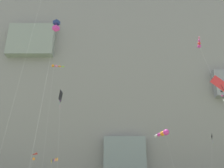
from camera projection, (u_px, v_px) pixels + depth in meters
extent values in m
cube|color=gray|center=(122.00, 80.00, 79.36)|extent=(180.00, 23.47, 67.93)
cube|color=gray|center=(33.00, 42.00, 70.96)|extent=(12.66, 4.10, 9.75)
cube|color=gray|center=(126.00, 158.00, 57.50)|extent=(9.56, 2.57, 9.26)
cube|color=navy|center=(57.00, 23.00, 31.50)|extent=(0.88, 0.88, 0.45)
cube|color=#CC3399|center=(57.00, 28.00, 31.18)|extent=(0.88, 0.88, 0.45)
cylinder|color=black|center=(59.00, 26.00, 31.33)|extent=(0.02, 0.02, 1.21)
cylinder|color=black|center=(55.00, 26.00, 31.34)|extent=(0.02, 0.02, 1.21)
cylinder|color=silver|center=(43.00, 99.00, 24.43)|extent=(0.43, 6.00, 20.09)
cylinder|color=black|center=(55.00, 159.00, 45.70)|extent=(2.08, 3.62, 0.02)
cube|color=yellow|center=(52.00, 161.00, 46.93)|extent=(0.26, 0.41, 0.49)
cube|color=navy|center=(54.00, 161.00, 46.27)|extent=(0.26, 0.41, 0.49)
cube|color=pink|center=(55.00, 160.00, 45.60)|extent=(0.25, 0.40, 0.49)
cube|color=orange|center=(57.00, 160.00, 44.93)|extent=(0.25, 0.40, 0.49)
cube|color=orange|center=(58.00, 159.00, 44.27)|extent=(0.26, 0.40, 0.49)
ellipsoid|color=#CC3399|center=(167.00, 132.00, 42.40)|extent=(1.21, 1.54, 1.06)
ellipsoid|color=orange|center=(163.00, 133.00, 43.89)|extent=(1.03, 1.50, 0.88)
ellipsoid|color=#CC3399|center=(160.00, 135.00, 45.38)|extent=(0.86, 1.45, 0.71)
ellipsoid|color=white|center=(157.00, 136.00, 46.87)|extent=(0.68, 1.40, 0.53)
cylinder|color=silver|center=(175.00, 167.00, 40.00)|extent=(1.65, 1.48, 10.71)
cube|color=black|center=(213.00, 136.00, 48.52)|extent=(0.34, 1.37, 1.38)
cylinder|color=black|center=(213.00, 136.00, 48.52)|extent=(0.28, 0.03, 1.12)
cube|color=green|center=(213.00, 139.00, 48.32)|extent=(0.04, 0.16, 0.08)
cube|color=purple|center=(213.00, 140.00, 48.21)|extent=(0.04, 0.16, 0.08)
cube|color=#38B2D1|center=(214.00, 142.00, 48.10)|extent=(0.02, 0.16, 0.08)
cube|color=#8CCC33|center=(214.00, 144.00, 47.98)|extent=(0.06, 0.16, 0.08)
cube|color=#8CCC33|center=(214.00, 145.00, 47.87)|extent=(0.02, 0.16, 0.08)
cylinder|color=silver|center=(213.00, 168.00, 45.30)|extent=(2.56, 2.09, 11.33)
cube|color=black|center=(61.00, 96.00, 49.39)|extent=(1.29, 2.29, 2.55)
cylinder|color=black|center=(61.00, 96.00, 49.39)|extent=(0.44, 0.39, 2.07)
cube|color=purple|center=(61.00, 101.00, 49.02)|extent=(0.23, 0.24, 0.15)
cube|color=teal|center=(60.00, 103.00, 48.81)|extent=(0.20, 0.27, 0.15)
cube|color=pink|center=(61.00, 106.00, 48.61)|extent=(0.23, 0.24, 0.15)
cylinder|color=silver|center=(59.00, 143.00, 42.91)|extent=(1.95, 5.97, 18.60)
ellipsoid|color=#CC3399|center=(200.00, 46.00, 40.36)|extent=(0.74, 0.80, 0.62)
ellipsoid|color=red|center=(200.00, 43.00, 39.73)|extent=(0.64, 0.76, 0.52)
ellipsoid|color=#CC3399|center=(200.00, 40.00, 39.10)|extent=(0.54, 0.72, 0.41)
ellipsoid|color=pink|center=(200.00, 38.00, 38.47)|extent=(0.43, 0.68, 0.31)
cylinder|color=silver|center=(21.00, 77.00, 33.78)|extent=(1.64, 3.90, 31.69)
ellipsoid|color=orange|center=(54.00, 66.00, 59.08)|extent=(0.74, 0.72, 0.68)
ellipsoid|color=pink|center=(57.00, 66.00, 59.14)|extent=(0.72, 0.60, 0.56)
ellipsoid|color=orange|center=(60.00, 66.00, 59.20)|extent=(0.70, 0.48, 0.44)
ellipsoid|color=#8CCC33|center=(64.00, 67.00, 59.26)|extent=(0.68, 0.36, 0.32)
cylinder|color=silver|center=(48.00, 125.00, 51.86)|extent=(0.55, 3.53, 28.56)
cube|color=red|center=(221.00, 84.00, 28.91)|extent=(2.49, 0.54, 2.43)
cylinder|color=black|center=(221.00, 84.00, 28.91)|extent=(0.39, 0.69, 1.95)
cube|color=black|center=(222.00, 91.00, 28.55)|extent=(0.28, 0.15, 0.15)
cube|color=#CC3399|center=(223.00, 96.00, 28.35)|extent=(0.28, 0.16, 0.15)
pyramid|color=red|center=(32.00, 158.00, 41.74)|extent=(1.22, 1.65, 0.36)
cube|color=orange|center=(35.00, 159.00, 41.79)|extent=(0.46, 0.13, 0.49)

